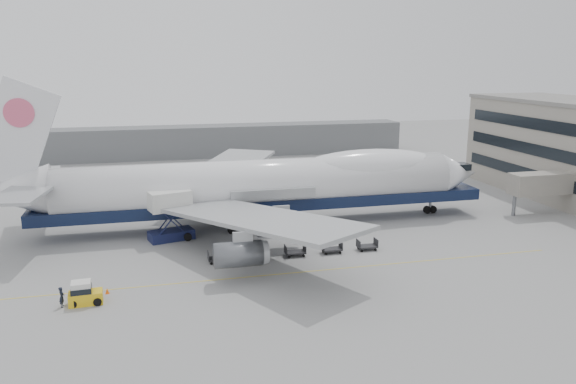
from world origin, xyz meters
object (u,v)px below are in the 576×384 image
object	(u,v)px
ground_worker	(62,297)
catering_truck	(170,213)
airliner	(265,184)
baggage_tug	(84,294)

from	to	relation	value
ground_worker	catering_truck	bearing A→B (deg)	-23.70
airliner	catering_truck	xyz separation A→B (m)	(-12.60, -3.48, -2.17)
airliner	catering_truck	world-z (taller)	airliner
ground_worker	baggage_tug	bearing A→B (deg)	-77.23
airliner	ground_worker	xyz separation A→B (m)	(-22.98, -21.03, -4.68)
catering_truck	ground_worker	bearing A→B (deg)	-135.75
airliner	ground_worker	size ratio (longest dim) A/B	35.34
airliner	catering_truck	size ratio (longest dim) A/B	10.84
catering_truck	ground_worker	world-z (taller)	catering_truck
catering_truck	baggage_tug	size ratio (longest dim) A/B	2.04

